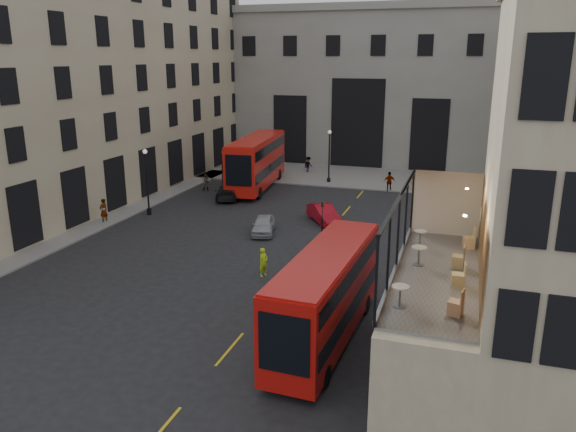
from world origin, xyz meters
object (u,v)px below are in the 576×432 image
(traffic_light_near, at_px, (322,224))
(cafe_chair_a, at_px, (456,307))
(cafe_chair_c, at_px, (458,261))
(cafe_table_mid, at_px, (419,253))
(pedestrian_c, at_px, (389,182))
(bus_far, at_px, (257,160))
(cafe_chair_d, at_px, (469,242))
(car_a, at_px, (263,225))
(car_c, at_px, (229,191))
(pedestrian_d, at_px, (413,183))
(car_b, at_px, (324,214))
(pedestrian_a, at_px, (206,181))
(traffic_light_far, at_px, (222,165))
(cafe_table_far, at_px, (420,236))
(cyclist, at_px, (263,262))
(cafe_table_near, at_px, (400,293))
(bus_near, at_px, (326,292))
(street_lamp_b, at_px, (329,160))
(pedestrian_e, at_px, (104,211))
(cafe_chair_b, at_px, (459,279))
(street_lamp_a, at_px, (147,186))
(pedestrian_b, at_px, (308,165))
(bicycle, at_px, (344,226))

(traffic_light_near, distance_m, cafe_chair_a, 17.64)
(traffic_light_near, height_order, cafe_chair_c, cafe_chair_c)
(cafe_table_mid, bearing_deg, pedestrian_c, 99.74)
(bus_far, relative_size, cafe_chair_d, 13.98)
(car_a, xyz_separation_m, cafe_chair_d, (14.01, -12.77, 4.24))
(car_c, relative_size, pedestrian_d, 2.99)
(traffic_light_near, height_order, car_c, traffic_light_near)
(car_b, relative_size, pedestrian_a, 2.28)
(car_b, bearing_deg, traffic_light_far, 111.57)
(car_c, relative_size, pedestrian_a, 2.63)
(car_a, height_order, pedestrian_c, pedestrian_c)
(traffic_light_far, height_order, car_b, traffic_light_far)
(cafe_table_far, bearing_deg, cyclist, 149.32)
(cafe_chair_c, bearing_deg, cafe_table_near, -111.79)
(traffic_light_near, relative_size, cyclist, 2.23)
(car_a, xyz_separation_m, cafe_table_far, (12.02, -13.12, 4.41))
(bus_near, relative_size, cafe_chair_d, 11.69)
(street_lamp_b, xyz_separation_m, pedestrian_a, (-10.29, -6.92, -1.49))
(car_a, xyz_separation_m, cafe_chair_c, (13.65, -15.25, 4.23))
(pedestrian_e, bearing_deg, traffic_light_far, 176.89)
(pedestrian_d, relative_size, cafe_table_far, 2.35)
(bus_near, relative_size, pedestrian_c, 5.58)
(cafe_table_near, xyz_separation_m, cafe_chair_a, (1.73, -0.06, -0.21))
(cafe_table_mid, bearing_deg, car_a, 128.26)
(cafe_chair_a, bearing_deg, pedestrian_a, 127.71)
(bus_near, distance_m, cafe_table_far, 4.77)
(pedestrian_d, bearing_deg, cafe_chair_c, 175.73)
(traffic_light_near, bearing_deg, cafe_table_near, -66.91)
(cafe_chair_b, bearing_deg, cafe_table_mid, 131.44)
(street_lamp_a, bearing_deg, car_a, -9.90)
(pedestrian_a, bearing_deg, pedestrian_b, 45.22)
(street_lamp_a, distance_m, bus_near, 24.61)
(car_c, bearing_deg, cafe_chair_b, 113.25)
(street_lamp_b, xyz_separation_m, pedestrian_e, (-13.00, -19.16, -1.44))
(cafe_table_far, bearing_deg, cafe_chair_a, -75.38)
(traffic_light_near, height_order, pedestrian_e, traffic_light_near)
(cyclist, bearing_deg, pedestrian_c, 15.09)
(cafe_table_far, distance_m, cafe_chair_d, 2.03)
(street_lamp_a, distance_m, car_b, 14.28)
(car_a, bearing_deg, pedestrian_d, 47.64)
(cafe_table_near, distance_m, cafe_table_far, 6.36)
(car_a, distance_m, cafe_chair_c, 20.90)
(bicycle, height_order, pedestrian_e, pedestrian_e)
(car_c, height_order, cafe_chair_a, cafe_chair_a)
(cafe_table_mid, height_order, cafe_chair_c, cafe_chair_c)
(street_lamp_a, relative_size, car_c, 1.13)
(traffic_light_near, xyz_separation_m, street_lamp_b, (-5.00, 22.00, -0.03))
(cafe_table_near, bearing_deg, pedestrian_a, 125.66)
(street_lamp_b, bearing_deg, cafe_chair_d, -66.07)
(street_lamp_b, xyz_separation_m, pedestrian_b, (-3.38, 4.25, -1.50))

